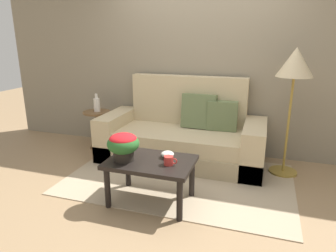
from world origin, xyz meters
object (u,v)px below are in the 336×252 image
side_table (97,123)px  snack_bowl (168,154)px  floor_lamp (295,70)px  table_vase (97,104)px  coffee_mug (169,160)px  coffee_table (151,167)px  couch (183,137)px  potted_plant (123,144)px

side_table → snack_bowl: (1.49, -1.12, 0.10)m
floor_lamp → snack_bowl: (-1.20, -1.04, -0.79)m
side_table → snack_bowl: bearing=-36.9°
table_vase → coffee_mug: bearing=-39.8°
coffee_table → floor_lamp: size_ratio=0.56×
couch → table_vase: couch is taller
side_table → coffee_mug: 2.03m
couch → coffee_mug: 1.28m
couch → floor_lamp: (1.32, -0.04, 0.96)m
couch → snack_bowl: couch is taller
coffee_table → snack_bowl: snack_bowl is taller
side_table → snack_bowl: side_table is taller
coffee_table → floor_lamp: floor_lamp is taller
coffee_table → table_vase: size_ratio=3.26×
coffee_table → floor_lamp: bearing=41.0°
potted_plant → side_table: bearing=129.6°
floor_lamp → snack_bowl: bearing=-138.9°
side_table → table_vase: bearing=8.2°
coffee_table → coffee_mug: bearing=-13.0°
coffee_mug → snack_bowl: (-0.07, 0.17, -0.01)m
side_table → floor_lamp: 2.83m
coffee_table → table_vase: (-1.34, 1.24, 0.30)m
couch → floor_lamp: 1.64m
coffee_table → potted_plant: (-0.26, -0.08, 0.24)m
side_table → potted_plant: 1.73m
couch → side_table: 1.37m
side_table → coffee_mug: bearing=-39.5°
side_table → coffee_mug: size_ratio=4.30×
potted_plant → snack_bowl: 0.46m
potted_plant → coffee_mug: (0.47, 0.03, -0.13)m
potted_plant → snack_bowl: size_ratio=2.38×
coffee_table → table_vase: bearing=137.2°
coffee_mug → snack_bowl: 0.18m
coffee_table → coffee_mug: (0.21, -0.05, 0.12)m
couch → coffee_table: 1.21m
snack_bowl → side_table: bearing=143.1°
side_table → floor_lamp: size_ratio=0.37×
side_table → coffee_mug: (1.56, -1.29, 0.11)m
potted_plant → coffee_mug: potted_plant is taller
potted_plant → floor_lamp: bearing=38.0°
couch → table_vase: (-1.35, 0.04, 0.36)m
snack_bowl → coffee_mug: bearing=-67.6°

